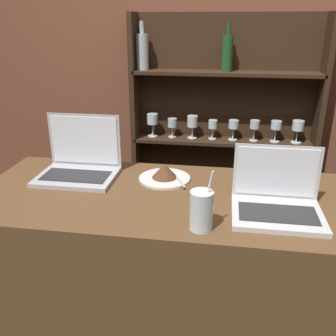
{
  "coord_description": "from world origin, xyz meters",
  "views": [
    {
      "loc": [
        0.07,
        -0.99,
        1.65
      ],
      "look_at": [
        -0.13,
        0.36,
        1.1
      ],
      "focal_mm": 40.0,
      "sensor_mm": 36.0,
      "label": 1
    }
  ],
  "objects_px": {
    "laptop_near": "(80,163)",
    "water_glass": "(201,210)",
    "laptop_far": "(277,200)",
    "cake_plate": "(165,174)"
  },
  "relations": [
    {
      "from": "cake_plate",
      "to": "water_glass",
      "type": "xyz_separation_m",
      "value": [
        0.18,
        -0.38,
        0.04
      ]
    },
    {
      "from": "laptop_near",
      "to": "cake_plate",
      "type": "xyz_separation_m",
      "value": [
        0.38,
        0.01,
        -0.03
      ]
    },
    {
      "from": "laptop_far",
      "to": "water_glass",
      "type": "distance_m",
      "value": 0.3
    },
    {
      "from": "laptop_far",
      "to": "water_glass",
      "type": "relative_size",
      "value": 1.51
    },
    {
      "from": "laptop_near",
      "to": "laptop_far",
      "type": "xyz_separation_m",
      "value": [
        0.82,
        -0.22,
        -0.01
      ]
    },
    {
      "from": "laptop_near",
      "to": "laptop_far",
      "type": "height_order",
      "value": "laptop_near"
    },
    {
      "from": "laptop_near",
      "to": "water_glass",
      "type": "xyz_separation_m",
      "value": [
        0.56,
        -0.38,
        0.01
      ]
    },
    {
      "from": "laptop_near",
      "to": "laptop_far",
      "type": "bearing_deg",
      "value": -14.91
    },
    {
      "from": "laptop_far",
      "to": "water_glass",
      "type": "height_order",
      "value": "laptop_far"
    },
    {
      "from": "cake_plate",
      "to": "laptop_far",
      "type": "bearing_deg",
      "value": -26.87
    }
  ]
}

